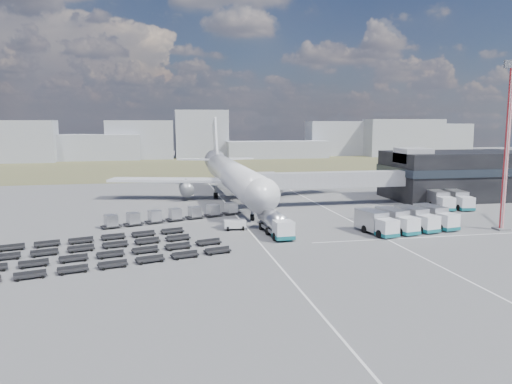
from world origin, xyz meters
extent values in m
plane|color=#565659|center=(0.00, 0.00, 0.00)|extent=(420.00, 420.00, 0.00)
cube|color=brown|center=(0.00, 110.00, 0.01)|extent=(420.00, 90.00, 0.01)
cube|color=silver|center=(-2.00, 5.00, 0.01)|extent=(0.25, 110.00, 0.01)
cube|color=silver|center=(16.00, 5.00, 0.01)|extent=(0.25, 110.00, 0.01)
cube|color=silver|center=(25.00, -8.00, 0.01)|extent=(40.00, 0.25, 0.01)
cube|color=black|center=(48.00, 24.00, 5.00)|extent=(30.00, 16.00, 10.00)
cube|color=#262D38|center=(48.00, 24.00, 6.20)|extent=(30.40, 16.40, 1.60)
cube|color=#939399|center=(36.00, 22.00, 9.50)|extent=(6.00, 6.00, 3.00)
cube|color=#939399|center=(18.10, 20.50, 5.10)|extent=(29.80, 3.00, 3.00)
cube|color=#939399|center=(4.70, 20.00, 5.10)|extent=(4.00, 3.60, 3.40)
cylinder|color=slate|center=(6.20, 20.50, 2.55)|extent=(0.70, 0.70, 5.10)
cylinder|color=black|center=(6.20, 20.50, 0.45)|extent=(1.40, 0.90, 1.40)
cylinder|color=silver|center=(0.00, 30.00, 5.30)|extent=(5.60, 48.00, 5.60)
cone|color=silver|center=(0.00, 3.50, 5.30)|extent=(5.60, 5.00, 5.60)
cone|color=silver|center=(0.00, 58.00, 6.10)|extent=(5.60, 8.00, 5.60)
cube|color=black|center=(0.00, 5.50, 6.10)|extent=(2.20, 2.00, 0.80)
cube|color=silver|center=(-13.00, 35.00, 4.10)|extent=(25.59, 11.38, 0.50)
cube|color=silver|center=(13.00, 35.00, 4.10)|extent=(25.59, 11.38, 0.50)
cylinder|color=slate|center=(-9.50, 33.00, 2.40)|extent=(3.00, 5.00, 3.00)
cylinder|color=slate|center=(9.50, 33.00, 2.40)|extent=(3.00, 5.00, 3.00)
cube|color=silver|center=(-5.50, 60.00, 6.50)|extent=(9.49, 5.63, 0.35)
cube|color=silver|center=(5.50, 60.00, 6.50)|extent=(9.49, 5.63, 0.35)
cube|color=silver|center=(0.00, 61.00, 11.80)|extent=(0.50, 9.06, 11.45)
cylinder|color=slate|center=(0.00, 9.00, 1.25)|extent=(0.50, 0.50, 2.50)
cylinder|color=slate|center=(-3.20, 34.00, 1.25)|extent=(0.60, 0.60, 2.50)
cylinder|color=slate|center=(3.20, 34.00, 1.25)|extent=(0.60, 0.60, 2.50)
cylinder|color=black|center=(0.00, 9.00, 0.50)|extent=(0.50, 1.20, 1.20)
cube|color=#999CA7|center=(-75.52, 143.48, 8.37)|extent=(40.93, 12.00, 16.74)
cube|color=#999CA7|center=(-48.59, 149.46, 5.43)|extent=(52.71, 12.00, 10.86)
cube|color=#999CA7|center=(-22.31, 153.06, 8.36)|extent=(28.52, 12.00, 16.73)
cube|color=#999CA7|center=(4.89, 155.89, 10.66)|extent=(23.51, 12.00, 21.32)
cube|color=#999CA7|center=(37.65, 145.74, 3.77)|extent=(45.14, 12.00, 7.55)
cube|color=#999CA7|center=(69.20, 157.60, 8.17)|extent=(26.45, 12.00, 16.35)
cube|color=#999CA7|center=(99.81, 147.60, 8.66)|extent=(36.87, 12.00, 17.31)
cube|color=#999CA7|center=(124.96, 151.04, 7.56)|extent=(20.52, 12.00, 15.12)
cube|color=silver|center=(1.53, -5.88, 1.55)|extent=(2.71, 2.71, 2.45)
cube|color=#125E65|center=(1.53, -5.88, 0.59)|extent=(2.82, 2.82, 0.53)
cylinder|color=#B2B2B7|center=(1.21, -0.66, 2.03)|extent=(3.15, 8.15, 2.67)
cube|color=slate|center=(1.21, -0.66, 0.80)|extent=(3.05, 8.14, 0.37)
cylinder|color=black|center=(1.31, -2.26, 0.53)|extent=(2.84, 1.34, 1.17)
cube|color=silver|center=(-4.00, 2.42, 0.74)|extent=(3.41, 2.06, 1.49)
cube|color=silver|center=(6.42, 41.97, 1.56)|extent=(2.56, 5.92, 2.72)
cube|color=#125E65|center=(6.42, 41.97, 0.44)|extent=(2.67, 6.02, 0.44)
cube|color=silver|center=(16.50, -7.02, 1.43)|extent=(2.96, 2.88, 2.42)
cube|color=#125E65|center=(16.50, -7.02, 0.49)|extent=(3.09, 3.01, 0.49)
cube|color=#B2B2B7|center=(15.72, -3.25, 1.87)|extent=(3.60, 5.48, 2.86)
cube|color=silver|center=(20.16, -6.27, 1.43)|extent=(2.96, 2.88, 2.42)
cube|color=#125E65|center=(20.16, -6.27, 0.49)|extent=(3.09, 3.01, 0.49)
cube|color=#B2B2B7|center=(19.38, -2.50, 1.87)|extent=(3.60, 5.48, 2.86)
cube|color=silver|center=(23.81, -5.51, 1.43)|extent=(2.96, 2.88, 2.42)
cube|color=#125E65|center=(23.81, -5.51, 0.49)|extent=(3.09, 3.01, 0.49)
cube|color=#B2B2B7|center=(23.04, -1.75, 1.87)|extent=(3.60, 5.48, 2.86)
cube|color=silver|center=(27.47, -4.76, 1.43)|extent=(2.96, 2.88, 2.42)
cube|color=#125E65|center=(27.47, -4.76, 0.49)|extent=(3.09, 3.01, 0.49)
cube|color=#B2B2B7|center=(26.70, -0.99, 1.87)|extent=(3.60, 5.48, 2.86)
cube|color=silver|center=(36.63, 10.30, 1.42)|extent=(2.77, 2.68, 2.41)
cube|color=#125E65|center=(36.63, 10.30, 0.49)|extent=(2.89, 2.80, 0.49)
cube|color=#B2B2B7|center=(37.06, 14.12, 1.86)|extent=(3.17, 5.30, 2.85)
cube|color=silver|center=(40.34, 9.89, 1.42)|extent=(2.77, 2.68, 2.41)
cube|color=#125E65|center=(40.34, 9.89, 0.49)|extent=(2.89, 2.80, 0.49)
cube|color=#B2B2B7|center=(40.76, 13.70, 1.86)|extent=(3.17, 5.30, 2.85)
cube|color=black|center=(-22.66, 7.10, 0.33)|extent=(3.33, 2.69, 0.20)
cube|color=#B2B2B7|center=(-22.66, 7.10, 1.28)|extent=(2.29, 2.29, 1.67)
cube|color=black|center=(-19.34, 8.36, 0.33)|extent=(3.33, 2.69, 0.20)
cube|color=#B2B2B7|center=(-19.34, 8.36, 1.28)|extent=(2.29, 2.29, 1.67)
cube|color=black|center=(-16.01, 9.63, 0.33)|extent=(3.33, 2.69, 0.20)
cube|color=#B2B2B7|center=(-16.01, 9.63, 1.28)|extent=(2.29, 2.29, 1.67)
cube|color=black|center=(-12.69, 10.90, 0.33)|extent=(3.33, 2.69, 0.20)
cube|color=#B2B2B7|center=(-12.69, 10.90, 1.28)|extent=(2.29, 2.29, 1.67)
cube|color=black|center=(-9.37, 12.16, 0.33)|extent=(3.33, 2.69, 0.20)
cube|color=#B2B2B7|center=(-9.37, 12.16, 1.28)|extent=(2.29, 2.29, 1.67)
cube|color=black|center=(-6.05, 13.43, 0.33)|extent=(3.33, 2.69, 0.20)
cube|color=#B2B2B7|center=(-6.05, 13.43, 1.28)|extent=(2.29, 2.29, 1.67)
cube|color=black|center=(-2.73, 14.69, 0.33)|extent=(3.33, 2.69, 0.20)
cube|color=#B2B2B7|center=(-2.73, 14.69, 1.28)|extent=(2.29, 2.29, 1.67)
cube|color=black|center=(-22.79, -14.87, 0.39)|extent=(33.55, 11.05, 0.77)
cube|color=black|center=(-24.04, -10.52, 0.39)|extent=(33.55, 11.05, 0.77)
cube|color=black|center=(-25.29, -6.18, 0.39)|extent=(29.41, 9.86, 0.77)
cube|color=black|center=(-26.53, -1.83, 0.39)|extent=(29.41, 9.86, 0.77)
cylinder|color=#B01C21|center=(35.97, -5.65, 12.22)|extent=(0.68, 0.68, 24.44)
cube|color=#565659|center=(35.97, -5.65, 0.15)|extent=(1.96, 1.96, 0.29)
camera|label=1|loc=(-15.54, -71.48, 16.50)|focal=35.00mm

